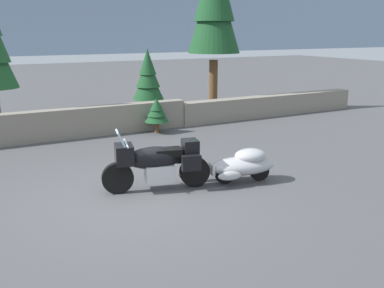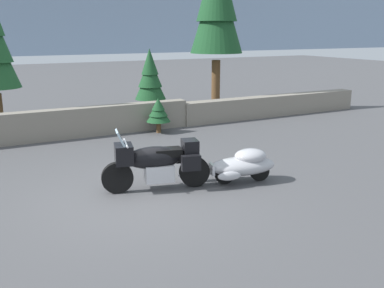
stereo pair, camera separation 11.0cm
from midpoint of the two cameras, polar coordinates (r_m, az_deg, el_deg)
name	(u,v)px [view 2 (the right image)]	position (r m, az deg, el deg)	size (l,w,h in m)	color
ground_plane	(136,198)	(8.96, -6.91, -7.06)	(80.00, 80.00, 0.00)	#4C4C4F
stone_guard_wall	(56,125)	(14.15, -17.15, 2.34)	(24.00, 0.64, 0.96)	gray
touring_motorcycle	(156,162)	(9.21, -4.36, -2.29)	(2.28, 1.07, 1.33)	black
car_shaped_trailer	(243,164)	(9.76, 6.98, -2.67)	(2.22, 1.05, 0.76)	black
pine_tree_secondary	(150,77)	(15.96, -5.30, 8.72)	(1.12, 1.12, 2.69)	brown
pine_sapling_near	(158,111)	(14.43, -4.20, 4.30)	(0.80, 0.80, 1.17)	brown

